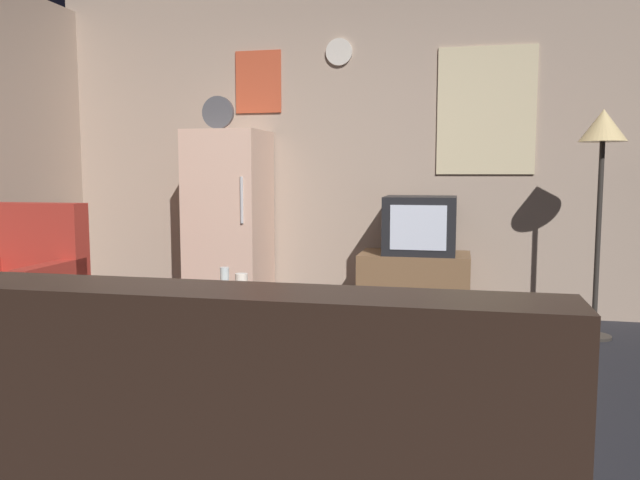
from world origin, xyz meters
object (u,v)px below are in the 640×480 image
at_px(fridge, 229,222).
at_px(mug_ceramic_white, 241,281).
at_px(coffee_table, 241,335).
at_px(wine_glass, 225,280).
at_px(standing_lamp, 602,143).
at_px(crt_tv, 420,225).
at_px(armchair, 19,301).
at_px(tv_stand, 414,288).
at_px(remote_control, 250,294).
at_px(mug_ceramic_tan, 249,291).

relative_size(fridge, mug_ceramic_white, 19.67).
relative_size(coffee_table, wine_glass, 4.80).
xyz_separation_m(fridge, standing_lamp, (2.80, -0.25, 0.60)).
xyz_separation_m(crt_tv, mug_ceramic_white, (-0.98, -1.32, -0.25)).
height_order(fridge, armchair, fridge).
bearing_deg(crt_tv, armchair, -149.95).
bearing_deg(tv_stand, fridge, 178.87).
xyz_separation_m(crt_tv, remote_control, (-0.85, -1.55, -0.28)).
height_order(wine_glass, remote_control, wine_glass).
height_order(mug_ceramic_white, mug_ceramic_tan, same).
distance_m(standing_lamp, coffee_table, 2.76).
bearing_deg(remote_control, mug_ceramic_white, 148.11).
relative_size(tv_stand, wine_glass, 5.60).
height_order(standing_lamp, coffee_table, standing_lamp).
bearing_deg(fridge, standing_lamp, -5.14).
xyz_separation_m(fridge, crt_tv, (1.57, -0.03, 0.00)).
bearing_deg(mug_ceramic_tan, wine_glass, 143.60).
xyz_separation_m(crt_tv, coffee_table, (-0.91, -1.54, -0.53)).
bearing_deg(fridge, coffee_table, -67.31).
distance_m(coffee_table, mug_ceramic_white, 0.36).
bearing_deg(armchair, crt_tv, 30.05).
bearing_deg(mug_ceramic_tan, crt_tv, 62.92).
relative_size(crt_tv, standing_lamp, 0.34).
bearing_deg(remote_control, wine_glass, -174.66).
height_order(tv_stand, armchair, armchair).
bearing_deg(tv_stand, armchair, -149.54).
distance_m(fridge, wine_glass, 1.61).
height_order(coffee_table, wine_glass, wine_glass).
xyz_separation_m(coffee_table, mug_ceramic_tan, (0.08, -0.08, 0.28)).
height_order(crt_tv, remote_control, crt_tv).
relative_size(coffee_table, armchair, 0.75).
distance_m(crt_tv, remote_control, 1.79).
relative_size(mug_ceramic_white, remote_control, 0.60).
relative_size(fridge, coffee_table, 2.46).
xyz_separation_m(tv_stand, armchair, (-2.42, -1.42, 0.07)).
height_order(tv_stand, mug_ceramic_white, mug_ceramic_white).
bearing_deg(armchair, coffee_table, -4.43).
xyz_separation_m(coffee_table, wine_glass, (-0.12, 0.07, 0.31)).
height_order(standing_lamp, wine_glass, standing_lamp).
xyz_separation_m(standing_lamp, armchair, (-3.69, -1.20, -1.02)).
height_order(coffee_table, armchair, armchair).
bearing_deg(standing_lamp, mug_ceramic_tan, -145.85).
bearing_deg(crt_tv, wine_glass, -124.97).
xyz_separation_m(mug_ceramic_tan, remote_control, (-0.02, 0.07, -0.03)).
bearing_deg(crt_tv, fridge, 178.86).
relative_size(tv_stand, mug_ceramic_tan, 9.33).
xyz_separation_m(tv_stand, crt_tv, (0.04, -0.00, 0.49)).
bearing_deg(mug_ceramic_white, remote_control, -60.54).
distance_m(mug_ceramic_white, remote_control, 0.27).
relative_size(tv_stand, crt_tv, 1.56).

